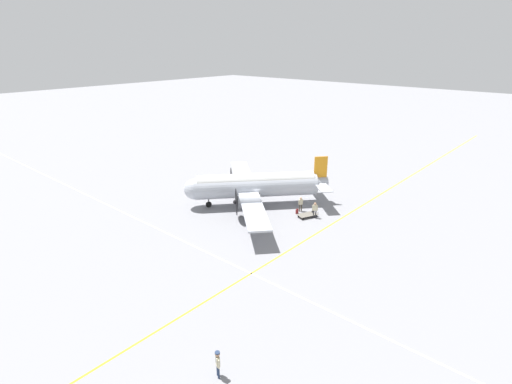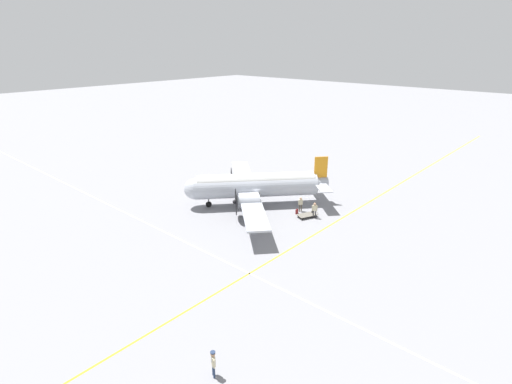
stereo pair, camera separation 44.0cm
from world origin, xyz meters
name	(u,v)px [view 1 (the left image)]	position (x,y,z in m)	size (l,w,h in m)	color
ground_plane	(256,205)	(0.00, 0.00, 0.00)	(300.00, 300.00, 0.00)	gray
apron_line_eastwest	(326,228)	(0.00, 9.79, 0.00)	(120.00, 0.16, 0.01)	gold
apron_line_northsouth	(178,239)	(11.81, 0.00, 0.00)	(0.16, 120.00, 0.01)	silver
airliner_main	(252,185)	(0.32, -0.28, 2.52)	(17.98, 18.79, 5.78)	#ADB2BC
crew_foreground	(218,361)	(21.41, 15.78, 1.13)	(0.41, 0.54, 1.80)	navy
passenger_boarding	(301,203)	(-1.96, 5.15, 1.07)	(0.55, 0.35, 1.75)	#473D2D
ramp_agent	(315,208)	(-1.45, 7.43, 1.13)	(0.41, 0.53, 1.84)	#2D2D33
suitcase_near_door	(297,211)	(-1.12, 5.27, 0.28)	(0.38, 0.13, 0.60)	maroon
suitcase_upright_spare	(313,213)	(-2.07, 6.83, 0.27)	(0.42, 0.13, 0.57)	#232328
baggage_cart	(308,215)	(-1.14, 6.70, 0.28)	(2.48, 1.93, 0.56)	#6B665B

